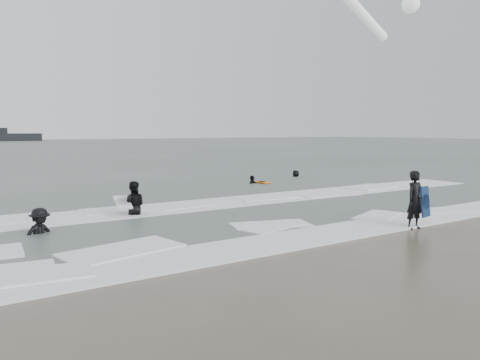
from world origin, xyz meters
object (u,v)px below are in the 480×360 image
surfer_centre (414,228)px  surfer_right_near (252,184)px  surfer_wading (133,216)px  surfer_right_far (296,177)px  surfer_breaker (40,236)px

surfer_centre → surfer_right_near: (2.62, 12.84, 0.00)m
surfer_centre → surfer_right_near: surfer_centre is taller
surfer_wading → surfer_right_near: (9.30, 6.01, 0.00)m
surfer_centre → surfer_right_near: bearing=80.6°
surfer_right_near → surfer_right_far: 4.99m
surfer_centre → surfer_wading: (-6.68, 6.83, 0.00)m
surfer_breaker → surfer_right_far: bearing=9.2°
surfer_breaker → surfer_right_far: 19.69m
surfer_centre → surfer_right_far: surfer_centre is taller
surfer_breaker → surfer_right_near: surfer_breaker is taller
surfer_right_near → surfer_right_far: surfer_right_near is taller
surfer_centre → surfer_wading: 9.55m
surfer_wading → surfer_breaker: size_ratio=1.09×
surfer_centre → surfer_breaker: surfer_centre is taller
surfer_centre → surfer_wading: surfer_centre is taller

